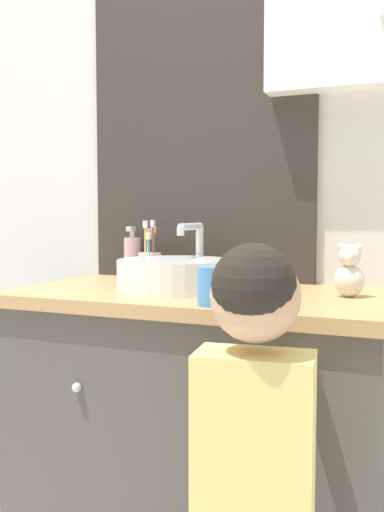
{
  "coord_description": "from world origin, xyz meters",
  "views": [
    {
      "loc": [
        0.58,
        -1.13,
        0.99
      ],
      "look_at": [
        -0.01,
        0.27,
        0.88
      ],
      "focal_mm": 40.0,
      "sensor_mm": 36.0,
      "label": 1
    }
  ],
  "objects_px": {
    "sink_basin": "(176,274)",
    "drinking_cup": "(212,286)",
    "child_figure": "(255,457)",
    "toothbrush_holder": "(150,264)",
    "teddy_bear": "(349,272)",
    "soap_dispenser": "(132,257)"
  },
  "relations": [
    {
      "from": "toothbrush_holder",
      "to": "drinking_cup",
      "type": "xyz_separation_m",
      "value": [
        0.36,
        -0.39,
        -0.01
      ]
    },
    {
      "from": "sink_basin",
      "to": "soap_dispenser",
      "type": "relative_size",
      "value": 2.15
    },
    {
      "from": "child_figure",
      "to": "toothbrush_holder",
      "type": "bearing_deg",
      "value": 130.02
    },
    {
      "from": "toothbrush_holder",
      "to": "teddy_bear",
      "type": "distance_m",
      "value": 0.65
    },
    {
      "from": "sink_basin",
      "to": "child_figure",
      "type": "distance_m",
      "value": 0.66
    },
    {
      "from": "sink_basin",
      "to": "drinking_cup",
      "type": "distance_m",
      "value": 0.29
    },
    {
      "from": "sink_basin",
      "to": "toothbrush_holder",
      "type": "xyz_separation_m",
      "value": [
        -0.17,
        0.18,
        0.01
      ]
    },
    {
      "from": "toothbrush_holder",
      "to": "soap_dispenser",
      "type": "bearing_deg",
      "value": 151.28
    },
    {
      "from": "sink_basin",
      "to": "toothbrush_holder",
      "type": "bearing_deg",
      "value": 133.96
    },
    {
      "from": "soap_dispenser",
      "to": "child_figure",
      "type": "distance_m",
      "value": 0.98
    },
    {
      "from": "sink_basin",
      "to": "drinking_cup",
      "type": "height_order",
      "value": "sink_basin"
    },
    {
      "from": "soap_dispenser",
      "to": "drinking_cup",
      "type": "relative_size",
      "value": 1.9
    },
    {
      "from": "teddy_bear",
      "to": "drinking_cup",
      "type": "relative_size",
      "value": 1.54
    },
    {
      "from": "drinking_cup",
      "to": "toothbrush_holder",
      "type": "bearing_deg",
      "value": 132.59
    },
    {
      "from": "drinking_cup",
      "to": "soap_dispenser",
      "type": "bearing_deg",
      "value": 135.57
    },
    {
      "from": "child_figure",
      "to": "soap_dispenser",
      "type": "bearing_deg",
      "value": 132.28
    },
    {
      "from": "child_figure",
      "to": "teddy_bear",
      "type": "bearing_deg",
      "value": 79.59
    },
    {
      "from": "child_figure",
      "to": "drinking_cup",
      "type": "distance_m",
      "value": 0.41
    },
    {
      "from": "sink_basin",
      "to": "toothbrush_holder",
      "type": "distance_m",
      "value": 0.25
    },
    {
      "from": "sink_basin",
      "to": "soap_dispenser",
      "type": "xyz_separation_m",
      "value": [
        -0.26,
        0.23,
        0.02
      ]
    },
    {
      "from": "toothbrush_holder",
      "to": "teddy_bear",
      "type": "xyz_separation_m",
      "value": [
        0.63,
        -0.13,
        0.01
      ]
    },
    {
      "from": "toothbrush_holder",
      "to": "soap_dispenser",
      "type": "xyz_separation_m",
      "value": [
        -0.09,
        0.05,
        0.02
      ]
    }
  ]
}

